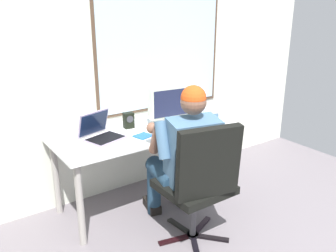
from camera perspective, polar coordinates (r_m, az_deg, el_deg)
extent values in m
cube|color=silver|center=(3.41, -7.74, 10.89)|extent=(4.93, 0.06, 2.65)
cube|color=#4C3828|center=(3.59, -1.11, 13.01)|extent=(1.43, 0.01, 1.31)
cube|color=silver|center=(3.59, -1.07, 13.01)|extent=(1.37, 0.02, 1.25)
cylinder|color=gray|center=(2.86, -13.81, -12.14)|extent=(0.06, 0.06, 0.69)
cylinder|color=gray|center=(3.60, 9.33, -5.06)|extent=(0.06, 0.06, 0.69)
cylinder|color=gray|center=(3.32, -17.39, -7.86)|extent=(0.06, 0.06, 0.69)
cylinder|color=gray|center=(3.98, 3.83, -2.46)|extent=(0.06, 0.06, 0.69)
cube|color=white|center=(3.23, -3.56, -0.81)|extent=(1.66, 0.69, 0.03)
cube|color=black|center=(3.00, 1.28, -17.60)|extent=(0.30, 0.11, 0.02)
cube|color=black|center=(2.93, 4.36, -18.62)|extent=(0.19, 0.28, 0.02)
cube|color=black|center=(3.03, 6.80, -17.26)|extent=(0.23, 0.25, 0.02)
cube|color=black|center=(3.16, 5.23, -15.58)|extent=(0.29, 0.16, 0.02)
cube|color=black|center=(3.13, 1.99, -15.77)|extent=(0.07, 0.30, 0.02)
cylinder|color=black|center=(3.05, 3.93, -16.94)|extent=(0.10, 0.10, 0.02)
cylinder|color=#3F3F44|center=(2.93, 4.03, -13.49)|extent=(0.05, 0.05, 0.41)
cube|color=black|center=(2.81, 4.14, -9.58)|extent=(0.50, 0.50, 0.06)
cube|color=black|center=(2.51, 6.51, -5.89)|extent=(0.48, 0.20, 0.53)
cylinder|color=#1D364C|center=(3.05, 4.75, -6.56)|extent=(0.24, 0.44, 0.15)
cylinder|color=#1D364C|center=(3.33, 2.98, -8.90)|extent=(0.12, 0.12, 0.48)
cube|color=black|center=(3.47, 2.50, -11.43)|extent=(0.15, 0.26, 0.08)
cylinder|color=#1D364C|center=(2.93, -0.89, -7.61)|extent=(0.24, 0.44, 0.15)
cylinder|color=#1D364C|center=(3.22, -2.26, -9.91)|extent=(0.12, 0.12, 0.48)
cube|color=black|center=(3.37, -2.57, -12.47)|extent=(0.15, 0.26, 0.08)
cube|color=#426381|center=(2.71, 3.88, -4.00)|extent=(0.43, 0.35, 0.53)
sphere|color=brown|center=(2.58, 4.07, 3.83)|extent=(0.19, 0.19, 0.19)
sphere|color=#C54416|center=(2.58, 4.08, 4.47)|extent=(0.19, 0.19, 0.19)
cylinder|color=#426381|center=(2.81, 7.52, -0.97)|extent=(0.13, 0.21, 0.29)
cylinder|color=brown|center=(2.93, 6.55, -2.96)|extent=(0.11, 0.18, 0.27)
sphere|color=brown|center=(2.97, 6.17, -3.17)|extent=(0.09, 0.09, 0.09)
cylinder|color=#426381|center=(2.63, -0.87, -2.22)|extent=(0.13, 0.20, 0.29)
cylinder|color=brown|center=(2.77, -1.93, -2.15)|extent=(0.12, 0.20, 0.27)
sphere|color=brown|center=(2.83, -2.59, -0.31)|extent=(0.09, 0.09, 0.09)
cube|color=beige|center=(3.38, 0.45, 0.56)|extent=(0.31, 0.26, 0.02)
cylinder|color=beige|center=(3.37, 0.45, 1.12)|extent=(0.04, 0.04, 0.05)
cube|color=beige|center=(3.32, 0.46, 3.90)|extent=(0.44, 0.14, 0.29)
cube|color=#191E38|center=(3.28, 0.86, 3.71)|extent=(0.39, 0.05, 0.25)
cube|color=#91829F|center=(3.02, -9.93, -2.05)|extent=(0.35, 0.30, 0.02)
cube|color=black|center=(3.02, -9.94, -1.87)|extent=(0.32, 0.27, 0.00)
cube|color=#91829F|center=(3.09, -11.82, 0.48)|extent=(0.31, 0.15, 0.21)
cube|color=#0F1933|center=(3.08, -11.71, 0.41)|extent=(0.28, 0.13, 0.19)
cylinder|color=silver|center=(3.42, 6.15, 0.53)|extent=(0.08, 0.08, 0.00)
cylinder|color=silver|center=(3.41, 6.17, 1.09)|extent=(0.01, 0.01, 0.07)
cylinder|color=silver|center=(3.39, 6.21, 2.22)|extent=(0.08, 0.08, 0.07)
cylinder|color=#561212|center=(3.40, 6.20, 1.90)|extent=(0.07, 0.07, 0.04)
cube|color=black|center=(3.26, -6.29, 0.90)|extent=(0.10, 0.08, 0.14)
cylinder|color=#333338|center=(3.22, -6.06, 1.08)|extent=(0.06, 0.01, 0.06)
cube|color=blue|center=(3.06, -3.98, -1.58)|extent=(0.17, 0.16, 0.01)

